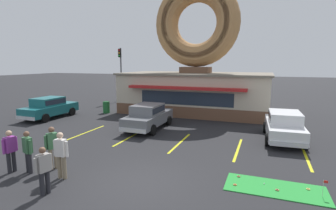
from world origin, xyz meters
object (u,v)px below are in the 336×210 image
object	(u,v)px
pedestrian_hooded_kid	(10,149)
traffic_light_pole	(121,67)
car_white	(284,125)
pedestrian_blue_sweater_man	(28,150)
car_teal	(49,107)
pedestrian_beanie_man	(52,146)
golf_ball	(264,184)
pedestrian_clipboard_woman	(44,169)
car_grey	(148,115)
putting_flag_pin	(325,184)
pedestrian_leather_jacket_man	(61,153)
trash_bin	(106,107)

from	to	relation	value
pedestrian_hooded_kid	traffic_light_pole	distance (m)	19.47
car_white	pedestrian_blue_sweater_man	bearing A→B (deg)	-139.17
car_teal	pedestrian_beanie_man	distance (m)	10.77
golf_ball	pedestrian_clipboard_woman	size ratio (longest dim) A/B	0.03
pedestrian_beanie_man	pedestrian_hooded_kid	bearing A→B (deg)	-147.11
car_grey	pedestrian_clipboard_woman	size ratio (longest dim) A/B	2.88
putting_flag_pin	pedestrian_clipboard_woman	bearing A→B (deg)	-160.74
putting_flag_pin	pedestrian_blue_sweater_man	distance (m)	10.45
pedestrian_leather_jacket_man	pedestrian_clipboard_woman	world-z (taller)	pedestrian_leather_jacket_man
pedestrian_beanie_man	trash_bin	world-z (taller)	pedestrian_beanie_man
pedestrian_beanie_man	golf_ball	bearing A→B (deg)	10.48
putting_flag_pin	pedestrian_hooded_kid	size ratio (longest dim) A/B	0.33
pedestrian_blue_sweater_man	pedestrian_beanie_man	world-z (taller)	pedestrian_beanie_man
car_white	pedestrian_blue_sweater_man	xyz separation A→B (m)	(-9.42, -8.14, 0.04)
golf_ball	traffic_light_pole	bearing A→B (deg)	133.38
pedestrian_blue_sweater_man	traffic_light_pole	bearing A→B (deg)	110.14
golf_ball	pedestrian_clipboard_woman	world-z (taller)	pedestrian_clipboard_woman
car_grey	car_white	bearing A→B (deg)	2.10
golf_ball	pedestrian_hooded_kid	bearing A→B (deg)	-166.02
car_teal	pedestrian_beanie_man	bearing A→B (deg)	-44.59
pedestrian_hooded_kid	car_white	bearing A→B (deg)	39.54
car_teal	pedestrian_blue_sweater_man	world-z (taller)	pedestrian_blue_sweater_man
pedestrian_hooded_kid	golf_ball	bearing A→B (deg)	13.98
car_teal	car_white	distance (m)	16.48
pedestrian_hooded_kid	car_teal	bearing A→B (deg)	127.33
pedestrian_leather_jacket_man	pedestrian_clipboard_woman	size ratio (longest dim) A/B	1.10
pedestrian_leather_jacket_man	pedestrian_blue_sweater_man	bearing A→B (deg)	-178.12
pedestrian_hooded_kid	traffic_light_pole	xyz separation A→B (m)	(-5.97, 18.32, 2.79)
car_grey	pedestrian_leather_jacket_man	distance (m)	7.79
pedestrian_hooded_kid	pedestrian_clipboard_woman	size ratio (longest dim) A/B	1.05
car_white	pedestrian_hooded_kid	distance (m)	13.09
car_white	pedestrian_clipboard_woman	distance (m)	11.89
car_grey	traffic_light_pole	world-z (taller)	traffic_light_pole
pedestrian_blue_sweater_man	trash_bin	bearing A→B (deg)	110.06
trash_bin	putting_flag_pin	bearing A→B (deg)	-33.76
car_grey	golf_ball	bearing A→B (deg)	-39.05
golf_ball	trash_bin	xyz separation A→B (m)	(-12.72, 9.43, 0.45)
golf_ball	pedestrian_leather_jacket_man	bearing A→B (deg)	-163.63
car_white	pedestrian_clipboard_woman	bearing A→B (deg)	-129.19
golf_ball	car_grey	world-z (taller)	car_grey
pedestrian_hooded_kid	pedestrian_leather_jacket_man	bearing A→B (deg)	6.28
pedestrian_hooded_kid	pedestrian_beanie_man	size ratio (longest dim) A/B	0.96
putting_flag_pin	car_white	distance (m)	6.36
car_white	traffic_light_pole	bearing A→B (deg)	148.12
pedestrian_beanie_man	pedestrian_leather_jacket_man	bearing A→B (deg)	-31.00
pedestrian_clipboard_woman	car_grey	bearing A→B (deg)	93.07
car_grey	pedestrian_blue_sweater_man	bearing A→B (deg)	-100.27
pedestrian_hooded_kid	pedestrian_blue_sweater_man	bearing A→B (deg)	16.09
putting_flag_pin	pedestrian_clipboard_woman	size ratio (longest dim) A/B	0.35
car_white	car_teal	bearing A→B (deg)	179.82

